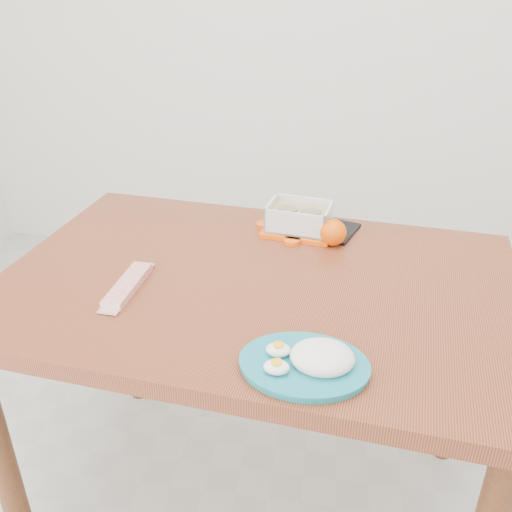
# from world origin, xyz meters

# --- Properties ---
(dining_table) EXTENTS (1.25, 0.91, 0.75)m
(dining_table) POSITION_xyz_m (-0.13, 0.18, 0.65)
(dining_table) COLOR brown
(dining_table) RESTS_ON ground
(food_container) EXTENTS (0.20, 0.17, 0.08)m
(food_container) POSITION_xyz_m (-0.05, 0.45, 0.79)
(food_container) COLOR #FF5907
(food_container) RESTS_ON dining_table
(orange_fruit) EXTENTS (0.07, 0.07, 0.07)m
(orange_fruit) POSITION_xyz_m (0.04, 0.38, 0.78)
(orange_fruit) COLOR #FF4D05
(orange_fruit) RESTS_ON dining_table
(rice_plate) EXTENTS (0.24, 0.24, 0.06)m
(rice_plate) POSITION_xyz_m (0.01, -0.12, 0.77)
(rice_plate) COLOR teal
(rice_plate) RESTS_ON dining_table
(candy_bar) EXTENTS (0.06, 0.18, 0.02)m
(candy_bar) POSITION_xyz_m (-0.41, 0.10, 0.76)
(candy_bar) COLOR #BC1409
(candy_bar) RESTS_ON dining_table
(smartphone) EXTENTS (0.11, 0.15, 0.01)m
(smartphone) POSITION_xyz_m (0.06, 0.45, 0.75)
(smartphone) COLOR black
(smartphone) RESTS_ON dining_table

